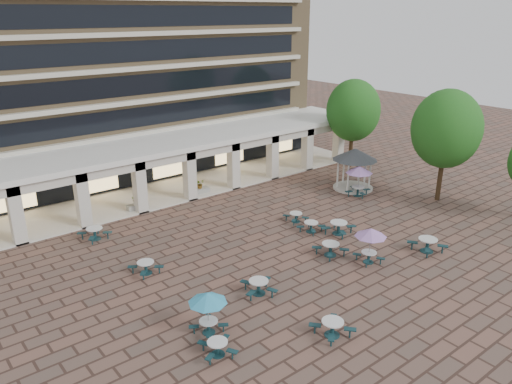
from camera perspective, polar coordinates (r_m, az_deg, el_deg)
ground at (r=29.34m, az=1.83°, el=-8.50°), size 120.00×120.00×0.00m
apartment_building at (r=48.07m, az=-19.02°, el=17.34°), size 40.00×15.50×25.20m
retail_arcade at (r=39.79m, az=-12.07°, el=3.53°), size 42.00×6.60×4.40m
picnic_table_1 at (r=22.51m, az=-4.42°, el=-17.23°), size 1.80×1.80×0.68m
picnic_table_2 at (r=32.56m, az=19.01°, el=-5.62°), size 2.17×2.17×0.86m
picnic_table_3 at (r=30.69m, az=8.51°, el=-6.37°), size 1.87×1.87×0.80m
picnic_table_4 at (r=23.06m, az=-5.55°, el=-12.11°), size 1.82×1.82×2.10m
picnic_table_5 at (r=23.77m, az=8.73°, el=-14.99°), size 1.83×1.83×0.77m
picnic_table_6 at (r=29.71m, az=12.98°, el=-4.68°), size 1.88×1.88×2.17m
picnic_table_7 at (r=35.17m, az=4.58°, el=-2.80°), size 1.66×1.66×0.67m
picnic_table_8 at (r=29.10m, az=-12.49°, el=-8.30°), size 1.76×1.76×0.72m
picnic_table_9 at (r=26.54m, az=0.30°, el=-10.66°), size 2.13×2.13×0.78m
picnic_table_10 at (r=33.60m, az=9.42°, el=-3.94°), size 2.22×2.22×0.85m
picnic_table_11 at (r=40.23m, az=11.72°, el=2.39°), size 2.14×2.14×2.47m
picnic_table_12 at (r=34.07m, az=-17.96°, el=-4.42°), size 1.98×1.98×0.79m
picnic_table_13 at (r=33.68m, az=6.31°, el=-3.88°), size 1.80×1.80×0.71m
gazebo at (r=41.69m, az=11.23°, el=3.74°), size 3.68×3.68×3.42m
tree_east_a at (r=40.26m, az=20.93°, el=6.74°), size 5.20×5.20×8.66m
tree_east_c at (r=47.15m, az=11.06°, el=9.14°), size 4.95×4.95×8.24m
planter_left at (r=38.04m, az=-13.47°, el=-1.27°), size 1.50×0.75×1.31m
planter_right at (r=40.50m, az=-6.42°, el=0.42°), size 1.50×0.66×1.25m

